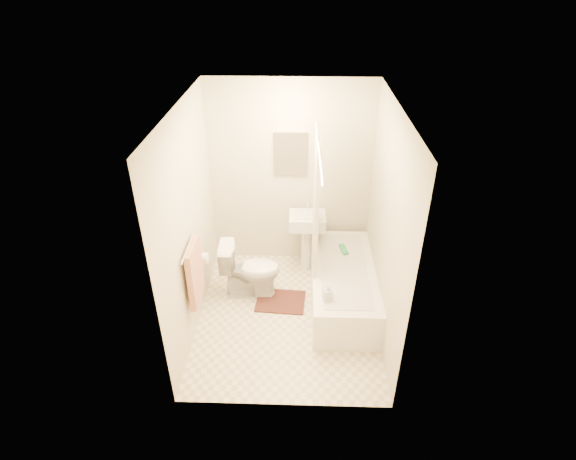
{
  "coord_description": "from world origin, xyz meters",
  "views": [
    {
      "loc": [
        0.14,
        -3.89,
        3.52
      ],
      "look_at": [
        0.0,
        0.25,
        1.0
      ],
      "focal_mm": 28.0,
      "sensor_mm": 36.0,
      "label": 1
    }
  ],
  "objects_px": {
    "bathtub": "(342,284)",
    "soap_bottle": "(328,292)",
    "toilet": "(250,270)",
    "bath_mat": "(281,301)",
    "sink": "(307,239)"
  },
  "relations": [
    {
      "from": "toilet",
      "to": "bathtub",
      "type": "bearing_deg",
      "value": -97.22
    },
    {
      "from": "bath_mat",
      "to": "soap_bottle",
      "type": "bearing_deg",
      "value": -43.9
    },
    {
      "from": "bathtub",
      "to": "bath_mat",
      "type": "bearing_deg",
      "value": -175.08
    },
    {
      "from": "toilet",
      "to": "sink",
      "type": "height_order",
      "value": "sink"
    },
    {
      "from": "soap_bottle",
      "to": "bathtub",
      "type": "bearing_deg",
      "value": 69.17
    },
    {
      "from": "toilet",
      "to": "bath_mat",
      "type": "bearing_deg",
      "value": -115.83
    },
    {
      "from": "sink",
      "to": "bathtub",
      "type": "distance_m",
      "value": 0.8
    },
    {
      "from": "bathtub",
      "to": "soap_bottle",
      "type": "distance_m",
      "value": 0.68
    },
    {
      "from": "toilet",
      "to": "bath_mat",
      "type": "xyz_separation_m",
      "value": [
        0.37,
        -0.16,
        -0.34
      ]
    },
    {
      "from": "bath_mat",
      "to": "soap_bottle",
      "type": "distance_m",
      "value": 0.9
    },
    {
      "from": "sink",
      "to": "bath_mat",
      "type": "relative_size",
      "value": 1.53
    },
    {
      "from": "bathtub",
      "to": "soap_bottle",
      "type": "bearing_deg",
      "value": -110.83
    },
    {
      "from": "soap_bottle",
      "to": "bath_mat",
      "type": "bearing_deg",
      "value": 136.1
    },
    {
      "from": "sink",
      "to": "toilet",
      "type": "bearing_deg",
      "value": -140.7
    },
    {
      "from": "toilet",
      "to": "soap_bottle",
      "type": "relative_size",
      "value": 3.53
    }
  ]
}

